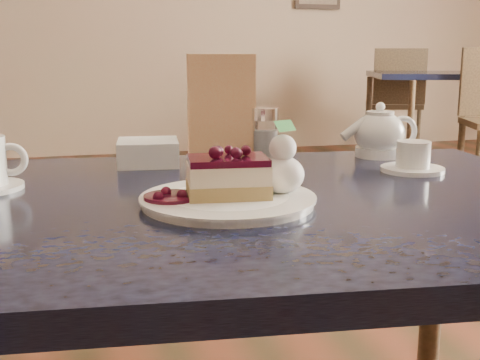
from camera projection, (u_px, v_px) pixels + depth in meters
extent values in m
cube|color=#161A34|center=(224.00, 209.00, 0.90)|extent=(1.20, 0.86, 0.04)
cylinder|color=#4F3923|center=(431.00, 316.00, 1.36)|extent=(0.05, 0.05, 0.67)
cylinder|color=white|center=(228.00, 200.00, 0.85)|extent=(0.24, 0.24, 0.01)
cube|color=tan|center=(228.00, 189.00, 0.85)|extent=(0.12, 0.09, 0.02)
cube|color=#F9E4BD|center=(228.00, 173.00, 0.84)|extent=(0.12, 0.09, 0.03)
cube|color=#34071E|center=(228.00, 160.00, 0.84)|extent=(0.12, 0.09, 0.01)
ellipsoid|color=white|center=(282.00, 175.00, 0.86)|extent=(0.06, 0.06, 0.05)
cylinder|color=#34071E|center=(171.00, 197.00, 0.83)|extent=(0.08, 0.08, 0.01)
torus|color=white|center=(11.00, 160.00, 0.94)|extent=(0.05, 0.01, 0.05)
cylinder|color=white|center=(412.00, 169.00, 1.09)|extent=(0.11, 0.11, 0.01)
cylinder|color=white|center=(413.00, 154.00, 1.08)|extent=(0.06, 0.06, 0.05)
ellipsoid|color=white|center=(379.00, 135.00, 1.23)|extent=(0.10, 0.10, 0.09)
cylinder|color=white|center=(380.00, 111.00, 1.22)|extent=(0.06, 0.06, 0.01)
cylinder|color=white|center=(347.00, 137.00, 1.22)|extent=(0.06, 0.02, 0.05)
cube|color=#FFEFB4|center=(222.00, 108.00, 1.18)|extent=(0.13, 0.04, 0.21)
cylinder|color=white|center=(264.00, 140.00, 1.20)|extent=(0.05, 0.05, 0.08)
cylinder|color=silver|center=(265.00, 114.00, 1.19)|extent=(0.06, 0.06, 0.02)
cube|color=white|center=(148.00, 152.00, 1.15)|extent=(0.12, 0.12, 0.05)
cube|color=#161A34|center=(442.00, 75.00, 4.56)|extent=(1.24, 1.10, 0.04)
cylinder|color=#4F3923|center=(410.00, 133.00, 4.23)|extent=(0.05, 0.05, 0.73)
cylinder|color=#4F3923|center=(368.00, 122.00, 4.85)|extent=(0.05, 0.05, 0.73)
cylinder|color=#4F3923|center=(462.00, 120.00, 5.06)|extent=(0.05, 0.05, 0.73)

